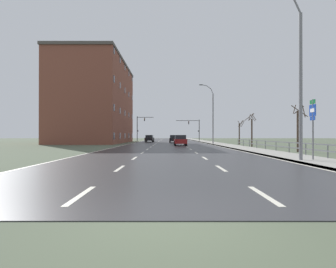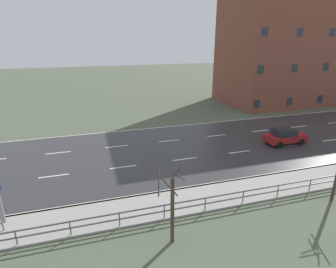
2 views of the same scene
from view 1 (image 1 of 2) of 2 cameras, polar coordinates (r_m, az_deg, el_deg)
The scene contains 16 objects.
ground_plane at distance 52.74m, azimuth -0.01°, elevation -2.00°, with size 160.00×160.00×0.12m.
road_asphalt_strip at distance 64.73m, azimuth -0.03°, elevation -1.61°, with size 14.00×120.00×0.03m.
sidewalk_right at distance 65.30m, azimuth 7.39°, elevation -1.55°, with size 3.00×120.00×0.12m.
guardrail at distance 26.27m, azimuth 22.18°, elevation -2.07°, with size 0.07×26.31×1.00m.
street_lamp_foreground at distance 17.41m, azimuth 26.00°, elevation 11.64°, with size 2.86×0.24×10.56m.
street_lamp_midground at distance 45.82m, azimuth 9.38°, elevation 4.11°, with size 2.46×0.24×10.26m.
highway_sign at distance 17.66m, azimuth 28.68°, elevation 2.36°, with size 0.09×0.68×3.66m.
traffic_signal_right at distance 67.93m, azimuth 5.60°, elevation 1.61°, with size 6.07×0.36×5.53m.
traffic_signal_left at distance 66.97m, azimuth -6.22°, elevation 1.91°, with size 4.22×0.36×6.31m.
car_far_right at distance 60.17m, azimuth -4.15°, elevation -0.95°, with size 1.98×4.18×1.57m.
car_far_left at distance 39.22m, azimuth 2.55°, elevation -1.34°, with size 1.86×4.11×1.57m.
car_mid_centre at distance 55.12m, azimuth 1.15°, elevation -1.02°, with size 1.94×4.16×1.57m.
brick_building at distance 56.09m, azimuth -15.39°, elevation 6.61°, with size 11.94×24.42×16.45m.
bare_tree_near at distance 26.93m, azimuth 26.16°, elevation 1.09°, with size 1.56×1.52×4.40m.
bare_tree_mid at distance 37.19m, azimuth 17.52°, elevation 0.79°, with size 1.36×1.45×4.56m.
bare_tree_far at distance 45.06m, azimuth 15.08°, elevation 0.37°, with size 1.02×1.28×4.00m.
Camera 1 is at (-0.11, -4.72, 1.55)m, focal length 28.20 mm.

